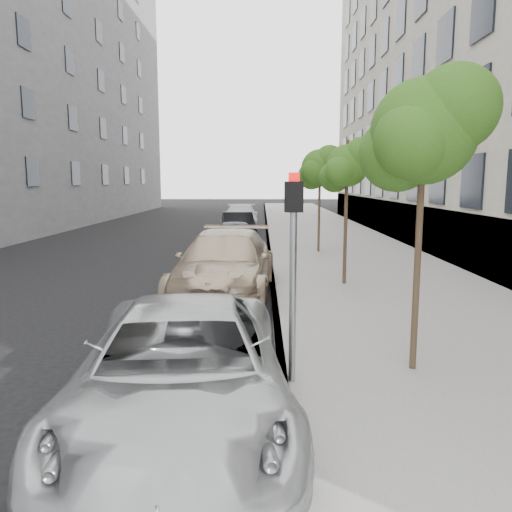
{
  "coord_description": "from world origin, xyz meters",
  "views": [
    {
      "loc": [
        0.86,
        -5.91,
        3.01
      ],
      "look_at": [
        0.74,
        4.12,
        1.5
      ],
      "focal_mm": 35.0,
      "sensor_mm": 36.0,
      "label": 1
    }
  ],
  "objects_px": {
    "tree_far": "(321,168)",
    "sedan_blue": "(236,237)",
    "tree_near": "(426,131)",
    "sedan_black": "(238,226)",
    "tree_mid": "(348,166)",
    "suv": "(225,264)",
    "signal_pole": "(293,253)",
    "minivan": "(182,370)",
    "sedan_rear": "(240,217)"
  },
  "relations": [
    {
      "from": "tree_mid",
      "to": "signal_pole",
      "type": "height_order",
      "value": "tree_mid"
    },
    {
      "from": "suv",
      "to": "sedan_blue",
      "type": "relative_size",
      "value": 1.46
    },
    {
      "from": "minivan",
      "to": "suv",
      "type": "distance_m",
      "value": 7.11
    },
    {
      "from": "tree_near",
      "to": "sedan_rear",
      "type": "xyz_separation_m",
      "value": [
        -3.71,
        23.79,
        -2.94
      ]
    },
    {
      "from": "signal_pole",
      "to": "sedan_blue",
      "type": "xyz_separation_m",
      "value": [
        -1.54,
        14.1,
        -1.33
      ]
    },
    {
      "from": "tree_mid",
      "to": "suv",
      "type": "height_order",
      "value": "tree_mid"
    },
    {
      "from": "tree_mid",
      "to": "sedan_blue",
      "type": "bearing_deg",
      "value": 116.07
    },
    {
      "from": "tree_near",
      "to": "tree_mid",
      "type": "xyz_separation_m",
      "value": [
        -0.0,
        6.5,
        -0.3
      ]
    },
    {
      "from": "tree_near",
      "to": "minivan",
      "type": "distance_m",
      "value": 4.77
    },
    {
      "from": "tree_near",
      "to": "sedan_blue",
      "type": "xyz_separation_m",
      "value": [
        -3.46,
        13.58,
        -3.04
      ]
    },
    {
      "from": "sedan_blue",
      "to": "tree_near",
      "type": "bearing_deg",
      "value": -83.48
    },
    {
      "from": "tree_far",
      "to": "sedan_black",
      "type": "relative_size",
      "value": 1.0
    },
    {
      "from": "signal_pole",
      "to": "sedan_blue",
      "type": "relative_size",
      "value": 0.74
    },
    {
      "from": "sedan_rear",
      "to": "minivan",
      "type": "bearing_deg",
      "value": -89.81
    },
    {
      "from": "suv",
      "to": "tree_mid",
      "type": "bearing_deg",
      "value": 21.4
    },
    {
      "from": "tree_near",
      "to": "sedan_black",
      "type": "bearing_deg",
      "value": 101.1
    },
    {
      "from": "tree_near",
      "to": "sedan_black",
      "type": "height_order",
      "value": "tree_near"
    },
    {
      "from": "tree_mid",
      "to": "signal_pole",
      "type": "relative_size",
      "value": 1.36
    },
    {
      "from": "sedan_black",
      "to": "sedan_blue",
      "type": "bearing_deg",
      "value": -96.29
    },
    {
      "from": "minivan",
      "to": "sedan_black",
      "type": "relative_size",
      "value": 1.26
    },
    {
      "from": "sedan_black",
      "to": "tree_near",
      "type": "bearing_deg",
      "value": -86.8
    },
    {
      "from": "sedan_blue",
      "to": "sedan_rear",
      "type": "relative_size",
      "value": 0.75
    },
    {
      "from": "tree_far",
      "to": "minivan",
      "type": "distance_m",
      "value": 15.31
    },
    {
      "from": "signal_pole",
      "to": "minivan",
      "type": "bearing_deg",
      "value": -145.62
    },
    {
      "from": "sedan_blue",
      "to": "signal_pole",
      "type": "bearing_deg",
      "value": -91.57
    },
    {
      "from": "minivan",
      "to": "sedan_rear",
      "type": "height_order",
      "value": "sedan_rear"
    },
    {
      "from": "minivan",
      "to": "sedan_blue",
      "type": "distance_m",
      "value": 15.27
    },
    {
      "from": "tree_far",
      "to": "sedan_blue",
      "type": "relative_size",
      "value": 1.07
    },
    {
      "from": "signal_pole",
      "to": "sedan_black",
      "type": "distance_m",
      "value": 18.99
    },
    {
      "from": "minivan",
      "to": "suv",
      "type": "xyz_separation_m",
      "value": [
        0.0,
        7.11,
        0.1
      ]
    },
    {
      "from": "tree_far",
      "to": "sedan_rear",
      "type": "xyz_separation_m",
      "value": [
        -3.71,
        10.79,
        -2.76
      ]
    },
    {
      "from": "tree_far",
      "to": "sedan_rear",
      "type": "relative_size",
      "value": 0.8
    },
    {
      "from": "tree_mid",
      "to": "tree_far",
      "type": "height_order",
      "value": "tree_far"
    },
    {
      "from": "signal_pole",
      "to": "tree_far",
      "type": "bearing_deg",
      "value": 76.54
    },
    {
      "from": "suv",
      "to": "sedan_blue",
      "type": "bearing_deg",
      "value": 94.45
    },
    {
      "from": "suv",
      "to": "sedan_blue",
      "type": "height_order",
      "value": "suv"
    },
    {
      "from": "suv",
      "to": "sedan_rear",
      "type": "xyz_separation_m",
      "value": [
        -0.38,
        18.36,
        -0.07
      ]
    },
    {
      "from": "tree_mid",
      "to": "minivan",
      "type": "height_order",
      "value": "tree_mid"
    },
    {
      "from": "tree_far",
      "to": "signal_pole",
      "type": "distance_m",
      "value": 13.74
    },
    {
      "from": "tree_mid",
      "to": "suv",
      "type": "xyz_separation_m",
      "value": [
        -3.33,
        -1.08,
        -2.57
      ]
    },
    {
      "from": "sedan_black",
      "to": "minivan",
      "type": "bearing_deg",
      "value": -97.12
    },
    {
      "from": "tree_near",
      "to": "suv",
      "type": "distance_m",
      "value": 6.98
    },
    {
      "from": "signal_pole",
      "to": "sedan_black",
      "type": "xyz_separation_m",
      "value": [
        -1.67,
        18.87,
        -1.3
      ]
    },
    {
      "from": "sedan_black",
      "to": "sedan_rear",
      "type": "bearing_deg",
      "value": 83.26
    },
    {
      "from": "tree_near",
      "to": "sedan_black",
      "type": "distance_m",
      "value": 18.94
    },
    {
      "from": "tree_mid",
      "to": "suv",
      "type": "bearing_deg",
      "value": -162.08
    },
    {
      "from": "tree_near",
      "to": "sedan_blue",
      "type": "distance_m",
      "value": 14.34
    },
    {
      "from": "minivan",
      "to": "sedan_black",
      "type": "bearing_deg",
      "value": 85.78
    },
    {
      "from": "signal_pole",
      "to": "minivan",
      "type": "distance_m",
      "value": 2.21
    },
    {
      "from": "tree_near",
      "to": "tree_mid",
      "type": "distance_m",
      "value": 6.51
    }
  ]
}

